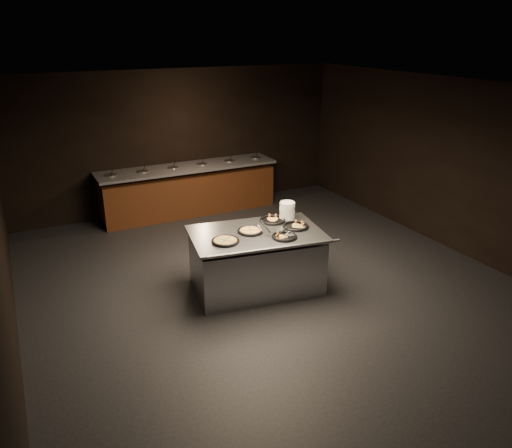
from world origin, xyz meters
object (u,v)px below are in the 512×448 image
at_px(plate_stack, 287,211).
at_px(pan_cheese_whole, 250,231).
at_px(serving_counter, 256,262).
at_px(pan_veggie_whole, 225,241).

height_order(plate_stack, pan_cheese_whole, plate_stack).
relative_size(plate_stack, pan_cheese_whole, 0.70).
bearing_deg(serving_counter, pan_veggie_whole, -158.28).
relative_size(pan_veggie_whole, pan_cheese_whole, 1.04).
distance_m(serving_counter, pan_veggie_whole, 0.74).
height_order(serving_counter, pan_veggie_whole, pan_veggie_whole).
xyz_separation_m(pan_veggie_whole, pan_cheese_whole, (0.47, 0.17, -0.00)).
relative_size(plate_stack, pan_veggie_whole, 0.67).
distance_m(serving_counter, pan_cheese_whole, 0.50).
bearing_deg(pan_veggie_whole, plate_stack, 18.56).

